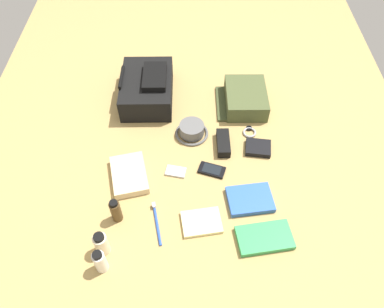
{
  "coord_description": "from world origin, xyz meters",
  "views": [
    {
      "loc": [
        -1.0,
        0.0,
        1.3
      ],
      "look_at": [
        0.0,
        0.0,
        0.04
      ],
      "focal_mm": 35.19,
      "sensor_mm": 36.0,
      "label": 1
    }
  ],
  "objects_px": {
    "toothpaste_tube": "(100,261)",
    "folded_towel": "(129,175)",
    "toothbrush": "(157,221)",
    "sunglasses_case": "(224,143)",
    "paperback_novel": "(265,238)",
    "lotion_bottle": "(102,244)",
    "toiletry_pouch": "(245,98)",
    "wristwatch": "(250,132)",
    "cell_phone": "(212,170)",
    "bucket_hat": "(192,130)",
    "notepad": "(202,222)",
    "backpack": "(148,88)",
    "cologne_bottle": "(116,211)",
    "media_player": "(176,171)",
    "travel_guidebook": "(250,200)",
    "wallet": "(258,148)"
  },
  "relations": [
    {
      "from": "folded_towel",
      "to": "cologne_bottle",
      "type": "bearing_deg",
      "value": 172.27
    },
    {
      "from": "sunglasses_case",
      "to": "media_player",
      "type": "bearing_deg",
      "value": 124.17
    },
    {
      "from": "toothpaste_tube",
      "to": "wristwatch",
      "type": "xyz_separation_m",
      "value": [
        0.64,
        -0.58,
        -0.05
      ]
    },
    {
      "from": "cell_phone",
      "to": "folded_towel",
      "type": "bearing_deg",
      "value": 95.51
    },
    {
      "from": "toothpaste_tube",
      "to": "notepad",
      "type": "height_order",
      "value": "toothpaste_tube"
    },
    {
      "from": "lotion_bottle",
      "to": "sunglasses_case",
      "type": "relative_size",
      "value": 0.8
    },
    {
      "from": "cologne_bottle",
      "to": "wallet",
      "type": "xyz_separation_m",
      "value": [
        0.34,
        -0.58,
        -0.04
      ]
    },
    {
      "from": "travel_guidebook",
      "to": "notepad",
      "type": "relative_size",
      "value": 1.29
    },
    {
      "from": "toothpaste_tube",
      "to": "notepad",
      "type": "distance_m",
      "value": 0.4
    },
    {
      "from": "folded_towel",
      "to": "sunglasses_case",
      "type": "height_order",
      "value": "sunglasses_case"
    },
    {
      "from": "cell_phone",
      "to": "media_player",
      "type": "relative_size",
      "value": 1.33
    },
    {
      "from": "lotion_bottle",
      "to": "wallet",
      "type": "bearing_deg",
      "value": -52.37
    },
    {
      "from": "wristwatch",
      "to": "folded_towel",
      "type": "height_order",
      "value": "folded_towel"
    },
    {
      "from": "notepad",
      "to": "folded_towel",
      "type": "relative_size",
      "value": 0.75
    },
    {
      "from": "toiletry_pouch",
      "to": "notepad",
      "type": "relative_size",
      "value": 1.67
    },
    {
      "from": "cologne_bottle",
      "to": "notepad",
      "type": "relative_size",
      "value": 0.78
    },
    {
      "from": "paperback_novel",
      "to": "toothbrush",
      "type": "bearing_deg",
      "value": 79.87
    },
    {
      "from": "backpack",
      "to": "toothbrush",
      "type": "relative_size",
      "value": 1.91
    },
    {
      "from": "lotion_bottle",
      "to": "toothbrush",
      "type": "bearing_deg",
      "value": -58.09
    },
    {
      "from": "backpack",
      "to": "cologne_bottle",
      "type": "height_order",
      "value": "backpack"
    },
    {
      "from": "wallet",
      "to": "toiletry_pouch",
      "type": "bearing_deg",
      "value": 14.88
    },
    {
      "from": "toothbrush",
      "to": "sunglasses_case",
      "type": "relative_size",
      "value": 1.3
    },
    {
      "from": "bucket_hat",
      "to": "notepad",
      "type": "xyz_separation_m",
      "value": [
        -0.46,
        -0.04,
        -0.02
      ]
    },
    {
      "from": "media_player",
      "to": "backpack",
      "type": "bearing_deg",
      "value": 17.94
    },
    {
      "from": "toothpaste_tube",
      "to": "paperback_novel",
      "type": "relative_size",
      "value": 0.52
    },
    {
      "from": "media_player",
      "to": "toiletry_pouch",
      "type": "bearing_deg",
      "value": -38.31
    },
    {
      "from": "toiletry_pouch",
      "to": "wristwatch",
      "type": "distance_m",
      "value": 0.19
    },
    {
      "from": "paperback_novel",
      "to": "cell_phone",
      "type": "xyz_separation_m",
      "value": [
        0.31,
        0.19,
        -0.0
      ]
    },
    {
      "from": "toiletry_pouch",
      "to": "wristwatch",
      "type": "relative_size",
      "value": 3.52
    },
    {
      "from": "toothpaste_tube",
      "to": "folded_towel",
      "type": "distance_m",
      "value": 0.4
    },
    {
      "from": "lotion_bottle",
      "to": "paperback_novel",
      "type": "height_order",
      "value": "lotion_bottle"
    },
    {
      "from": "folded_towel",
      "to": "media_player",
      "type": "bearing_deg",
      "value": -82.16
    },
    {
      "from": "lotion_bottle",
      "to": "cell_phone",
      "type": "height_order",
      "value": "lotion_bottle"
    },
    {
      "from": "bucket_hat",
      "to": "folded_towel",
      "type": "relative_size",
      "value": 0.76
    },
    {
      "from": "backpack",
      "to": "toiletry_pouch",
      "type": "height_order",
      "value": "backpack"
    },
    {
      "from": "cell_phone",
      "to": "wristwatch",
      "type": "height_order",
      "value": "cell_phone"
    },
    {
      "from": "bucket_hat",
      "to": "travel_guidebook",
      "type": "height_order",
      "value": "bucket_hat"
    },
    {
      "from": "backpack",
      "to": "wristwatch",
      "type": "xyz_separation_m",
      "value": [
        -0.24,
        -0.48,
        -0.06
      ]
    },
    {
      "from": "toothbrush",
      "to": "paperback_novel",
      "type": "bearing_deg",
      "value": -100.13
    },
    {
      "from": "bucket_hat",
      "to": "cell_phone",
      "type": "height_order",
      "value": "bucket_hat"
    },
    {
      "from": "cell_phone",
      "to": "wristwatch",
      "type": "bearing_deg",
      "value": -39.83
    },
    {
      "from": "travel_guidebook",
      "to": "sunglasses_case",
      "type": "xyz_separation_m",
      "value": [
        0.29,
        0.09,
        0.01
      ]
    },
    {
      "from": "media_player",
      "to": "wristwatch",
      "type": "xyz_separation_m",
      "value": [
        0.22,
        -0.33,
        0.0
      ]
    },
    {
      "from": "toothpaste_tube",
      "to": "folded_towel",
      "type": "height_order",
      "value": "toothpaste_tube"
    },
    {
      "from": "paperback_novel",
      "to": "toothpaste_tube",
      "type": "bearing_deg",
      "value": 100.48
    },
    {
      "from": "backpack",
      "to": "sunglasses_case",
      "type": "height_order",
      "value": "backpack"
    },
    {
      "from": "cell_phone",
      "to": "toothbrush",
      "type": "distance_m",
      "value": 0.33
    },
    {
      "from": "cologne_bottle",
      "to": "media_player",
      "type": "bearing_deg",
      "value": -45.12
    },
    {
      "from": "paperback_novel",
      "to": "wallet",
      "type": "bearing_deg",
      "value": -3.14
    },
    {
      "from": "wallet",
      "to": "notepad",
      "type": "bearing_deg",
      "value": 152.43
    }
  ]
}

